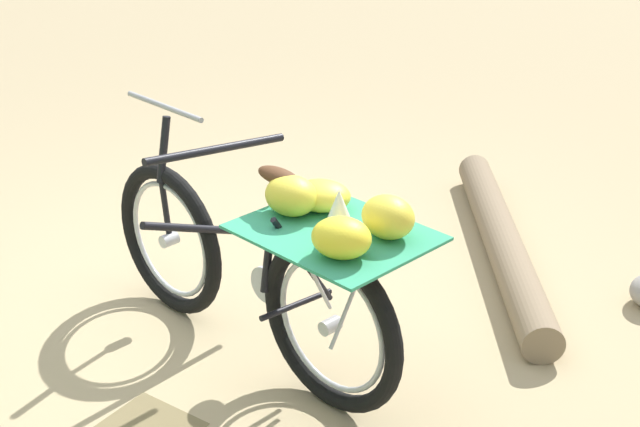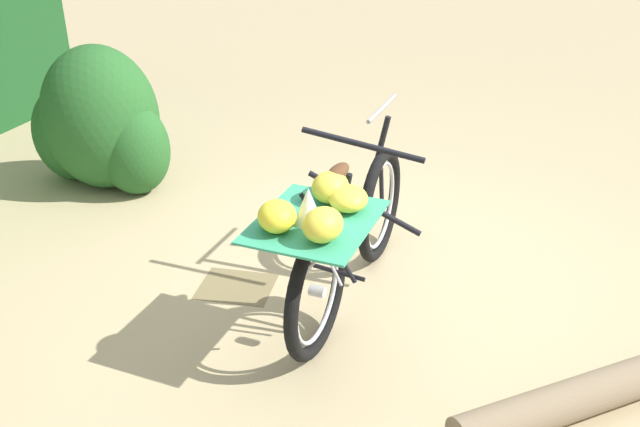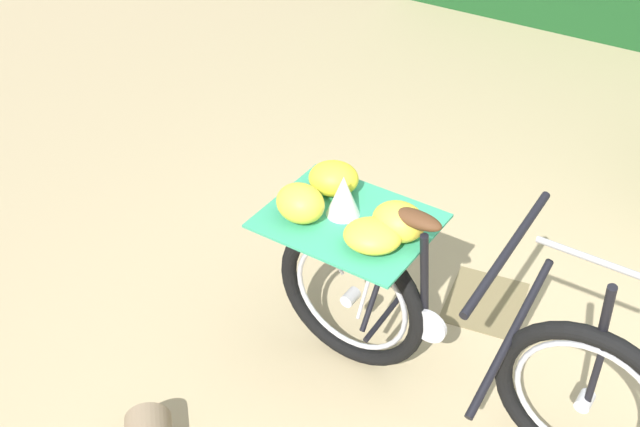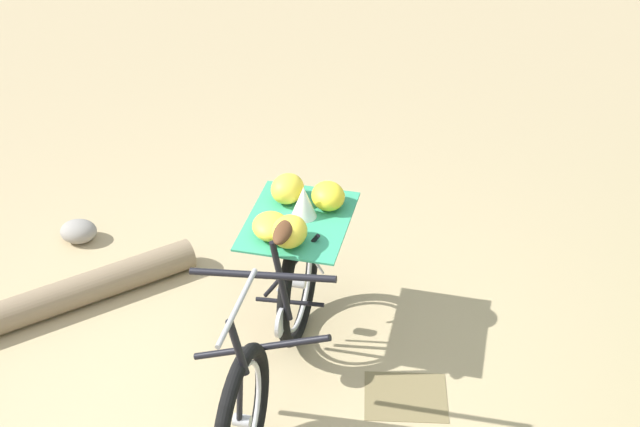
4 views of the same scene
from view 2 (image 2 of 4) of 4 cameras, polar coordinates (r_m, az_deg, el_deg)
ground_plane at (r=4.31m, az=5.43°, el=-5.50°), size 60.00×60.00×0.00m
bicycle at (r=3.76m, az=1.97°, el=-1.64°), size 0.81×1.80×1.03m
fallen_log at (r=3.74m, az=24.53°, el=-12.22°), size 1.77×1.29×0.19m
shrub_cluster at (r=5.61m, az=-17.65°, el=6.87°), size 1.17×0.80×1.12m
leaf_litter_patch at (r=4.26m, az=-6.88°, el=-5.96°), size 0.44×0.36×0.01m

